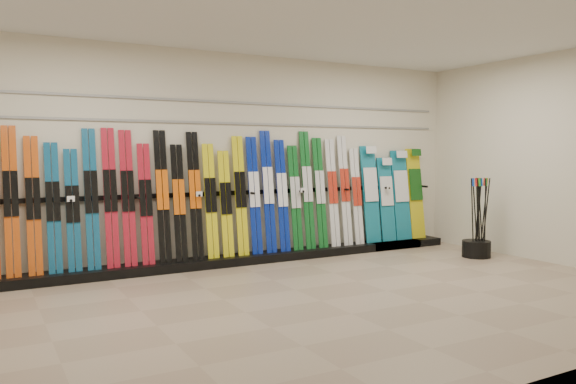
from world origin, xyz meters
TOP-DOWN VIEW (x-y plane):
  - floor at (0.00, 0.00)m, footprint 8.00×8.00m
  - back_wall at (0.00, 2.50)m, footprint 8.00×0.00m
  - right_wall at (4.00, 0.00)m, footprint 0.00×5.00m
  - ceiling at (0.00, 0.00)m, footprint 8.00×8.00m
  - ski_rack_base at (0.22, 2.28)m, footprint 8.00×0.40m
  - skis at (-0.45, 2.34)m, footprint 5.37×0.26m
  - snowboards at (2.94, 2.36)m, footprint 1.25×0.24m
  - pole_bin at (3.41, 0.99)m, footprint 0.42×0.42m
  - ski_poles at (3.45, 0.98)m, footprint 0.34×0.23m
  - slatwall_rail_0 at (0.00, 2.48)m, footprint 7.60×0.02m
  - slatwall_rail_1 at (0.00, 2.48)m, footprint 7.60×0.02m

SIDE VIEW (x-z plane):
  - floor at x=0.00m, z-range 0.00..0.00m
  - ski_rack_base at x=0.22m, z-range 0.00..0.12m
  - pole_bin at x=3.41m, z-range 0.00..0.25m
  - ski_poles at x=3.45m, z-range 0.02..1.20m
  - snowboards at x=2.94m, z-range 0.08..1.65m
  - skis at x=-0.45m, z-range 0.06..1.85m
  - back_wall at x=0.00m, z-range -2.50..5.50m
  - right_wall at x=4.00m, z-range -1.00..4.00m
  - slatwall_rail_0 at x=0.00m, z-range 1.98..2.02m
  - slatwall_rail_1 at x=0.00m, z-range 2.28..2.31m
  - ceiling at x=0.00m, z-range 3.00..3.00m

